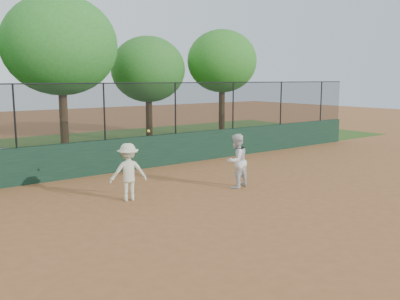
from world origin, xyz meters
TOP-DOWN VIEW (x-y plane):
  - ground at (0.00, 0.00)m, footprint 80.00×80.00m
  - back_wall at (0.00, 6.00)m, footprint 26.00×0.20m
  - grass_strip at (0.00, 12.00)m, footprint 36.00×12.00m
  - player_second at (1.77, 1.63)m, footprint 0.92×0.77m
  - player_main at (-1.57, 2.36)m, footprint 1.16×0.87m
  - fence_assembly at (-0.03, 6.00)m, footprint 26.00×0.06m
  - tree_2 at (-0.21, 10.70)m, footprint 4.94×4.49m
  - tree_3 at (5.06, 12.27)m, footprint 4.02×3.65m
  - tree_4 at (9.31, 11.25)m, footprint 4.08×3.71m

SIDE VIEW (x-z plane):
  - ground at x=0.00m, z-range 0.00..0.00m
  - grass_strip at x=0.00m, z-range 0.00..0.01m
  - back_wall at x=0.00m, z-range 0.00..1.20m
  - player_main at x=-1.57m, z-range -0.19..1.79m
  - player_second at x=1.77m, z-range 0.00..1.67m
  - fence_assembly at x=-0.03m, z-range 1.24..3.24m
  - tree_3 at x=5.06m, z-range 1.03..6.58m
  - tree_4 at x=9.31m, z-range 1.26..7.33m
  - tree_2 at x=-0.21m, z-range 1.29..8.17m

